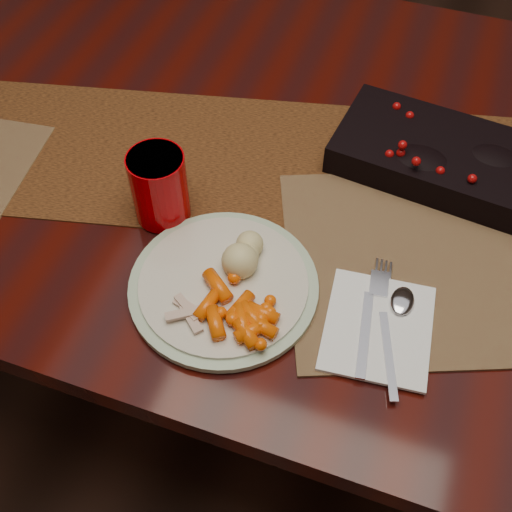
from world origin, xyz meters
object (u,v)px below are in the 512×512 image
(turkey_shreds, at_px, (185,306))
(red_cup, at_px, (159,187))
(baby_carrots, at_px, (236,309))
(centerpiece, at_px, (446,154))
(dining_table, at_px, (306,285))
(dinner_plate, at_px, (224,285))
(placemat_main, at_px, (454,260))
(mashed_potatoes, at_px, (238,248))
(napkin, at_px, (378,328))

(turkey_shreds, relative_size, red_cup, 0.58)
(baby_carrots, bearing_deg, centerpiece, 60.41)
(baby_carrots, xyz_separation_m, red_cup, (-0.17, 0.14, 0.03))
(dining_table, distance_m, dinner_plate, 0.49)
(placemat_main, bearing_deg, dinner_plate, -173.53)
(dining_table, height_order, dinner_plate, dinner_plate)
(red_cup, bearing_deg, dinner_plate, -36.00)
(dinner_plate, relative_size, mashed_potatoes, 3.04)
(placemat_main, relative_size, dinner_plate, 1.83)
(mashed_potatoes, bearing_deg, baby_carrots, -71.34)
(dinner_plate, bearing_deg, napkin, 1.96)
(dining_table, relative_size, mashed_potatoes, 20.82)
(baby_carrots, relative_size, turkey_shreds, 1.51)
(baby_carrots, xyz_separation_m, napkin, (0.18, 0.05, -0.02))
(dinner_plate, bearing_deg, placemat_main, 28.23)
(napkin, bearing_deg, red_cup, 159.86)
(baby_carrots, distance_m, turkey_shreds, 0.07)
(turkey_shreds, xyz_separation_m, red_cup, (-0.10, 0.16, 0.03))
(dinner_plate, bearing_deg, red_cup, 144.00)
(dinner_plate, distance_m, napkin, 0.22)
(dining_table, bearing_deg, turkey_shreds, -103.08)
(baby_carrots, height_order, napkin, baby_carrots)
(turkey_shreds, bearing_deg, dinner_plate, 61.17)
(placemat_main, bearing_deg, centerpiece, 83.77)
(napkin, bearing_deg, mashed_potatoes, 164.41)
(centerpiece, height_order, turkey_shreds, centerpiece)
(baby_carrots, relative_size, napkin, 0.62)
(mashed_potatoes, relative_size, red_cup, 0.76)
(dining_table, relative_size, red_cup, 15.83)
(turkey_shreds, bearing_deg, placemat_main, 33.49)
(dining_table, height_order, napkin, napkin)
(napkin, relative_size, red_cup, 1.42)
(placemat_main, distance_m, dinner_plate, 0.33)
(dining_table, xyz_separation_m, napkin, (0.16, -0.29, 0.38))
(dining_table, height_order, placemat_main, placemat_main)
(dining_table, xyz_separation_m, baby_carrots, (-0.02, -0.34, 0.40))
(centerpiece, height_order, napkin, centerpiece)
(placemat_main, distance_m, mashed_potatoes, 0.31)
(placemat_main, distance_m, napkin, 0.17)
(dining_table, bearing_deg, baby_carrots, -92.95)
(centerpiece, xyz_separation_m, dinner_plate, (-0.25, -0.33, -0.03))
(mashed_potatoes, bearing_deg, turkey_shreds, -109.93)
(placemat_main, bearing_deg, baby_carrots, -164.36)
(turkey_shreds, bearing_deg, mashed_potatoes, 70.07)
(placemat_main, xyz_separation_m, mashed_potatoes, (-0.29, -0.11, 0.04))
(placemat_main, distance_m, red_cup, 0.44)
(baby_carrots, bearing_deg, red_cup, 140.64)
(napkin, height_order, red_cup, red_cup)
(placemat_main, relative_size, red_cup, 4.22)
(centerpiece, xyz_separation_m, napkin, (-0.03, -0.32, -0.03))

